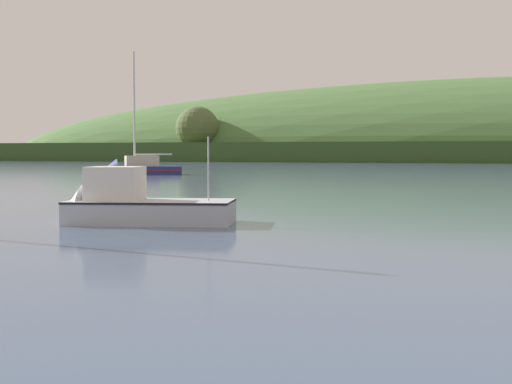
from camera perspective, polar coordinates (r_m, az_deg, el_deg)
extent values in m
cube|color=#314A21|center=(206.99, 16.11, 3.00)|extent=(447.88, 103.11, 5.11)
sphere|color=#4C5B33|center=(214.53, -4.59, 4.98)|extent=(12.62, 12.62, 12.62)
cube|color=navy|center=(86.88, -8.72, 1.48)|extent=(8.60, 8.14, 1.55)
cone|color=navy|center=(86.41, -11.48, 1.44)|extent=(3.78, 3.90, 3.35)
cube|color=maroon|center=(86.87, -8.72, 1.70)|extent=(8.63, 8.17, 0.19)
cube|color=#BCB299|center=(86.82, -8.87, 2.39)|extent=(4.40, 4.27, 1.24)
cylinder|color=silver|center=(86.85, -9.45, 6.37)|extent=(0.24, 0.24, 13.30)
cylinder|color=silver|center=(87.01, -7.98, 2.91)|extent=(3.44, 3.04, 0.20)
cube|color=#ADB2BC|center=(27.92, -8.15, -1.97)|extent=(6.72, 4.68, 1.30)
cone|color=#ADB2BC|center=(28.77, -14.11, -1.88)|extent=(1.74, 2.68, 2.50)
cube|color=black|center=(27.87, -8.16, -0.72)|extent=(6.73, 4.73, 0.08)
cube|color=silver|center=(28.18, -10.87, 0.67)|extent=(2.47, 2.53, 1.26)
cube|color=#192833|center=(28.43, -12.59, 1.05)|extent=(0.65, 1.69, 0.71)
cylinder|color=#B2B2B7|center=(27.40, -3.73, 1.82)|extent=(0.06, 0.06, 2.39)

